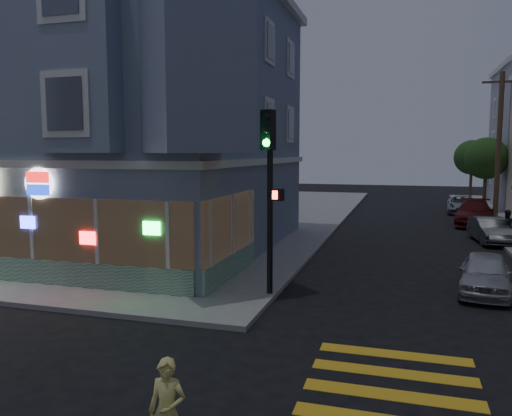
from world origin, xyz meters
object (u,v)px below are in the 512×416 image
at_px(parked_car_d, 463,205).
at_px(street_tree_far, 472,157).
at_px(parked_car_b, 490,230).
at_px(parked_car_a, 485,273).
at_px(parked_car_c, 474,213).
at_px(utility_pole, 499,145).
at_px(running_child, 167,411).
at_px(street_tree_near, 486,159).
at_px(pedestrian_a, 506,226).
at_px(traffic_signal, 270,171).

bearing_deg(parked_car_d, street_tree_far, 84.63).
height_order(parked_car_b, parked_car_d, parked_car_d).
bearing_deg(parked_car_a, parked_car_c, 92.08).
height_order(parked_car_a, parked_car_b, parked_car_a).
xyz_separation_m(utility_pole, parked_car_a, (-2.91, -16.61, -4.17)).
relative_size(running_child, parked_car_b, 0.40).
xyz_separation_m(street_tree_near, running_child, (-8.70, -33.18, -3.18)).
distance_m(street_tree_far, pedestrian_a, 21.64).
relative_size(street_tree_near, parked_car_b, 1.41).
height_order(pedestrian_a, parked_car_a, pedestrian_a).
bearing_deg(pedestrian_a, street_tree_far, -112.91).
relative_size(utility_pole, running_child, 5.93).
relative_size(pedestrian_a, parked_car_b, 0.40).
distance_m(street_tree_far, traffic_signal, 34.44).
distance_m(running_child, parked_car_c, 27.23).
height_order(street_tree_near, parked_car_c, street_tree_near).
height_order(pedestrian_a, traffic_signal, traffic_signal).
distance_m(parked_car_b, parked_car_d, 12.31).
distance_m(utility_pole, running_child, 28.76).
bearing_deg(traffic_signal, parked_car_a, 42.54).
bearing_deg(traffic_signal, parked_car_b, 77.64).
height_order(utility_pole, parked_car_d, utility_pole).
relative_size(street_tree_near, parked_car_c, 1.04).
bearing_deg(pedestrian_a, parked_car_c, -105.22).
xyz_separation_m(street_tree_near, parked_car_d, (-1.50, -0.74, -3.31)).
height_order(parked_car_c, traffic_signal, traffic_signal).
distance_m(street_tree_near, parked_car_b, 13.55).
relative_size(street_tree_far, parked_car_b, 1.41).
xyz_separation_m(parked_car_a, parked_car_c, (1.61, 15.69, 0.11)).
height_order(pedestrian_a, parked_car_c, pedestrian_a).
relative_size(pedestrian_a, parked_car_a, 0.41).
bearing_deg(parked_car_d, parked_car_b, -85.82).
bearing_deg(running_child, pedestrian_a, 66.37).
bearing_deg(utility_pole, running_child, -107.37).
bearing_deg(parked_car_b, running_child, -116.02).
xyz_separation_m(utility_pole, traffic_signal, (-9.18, -19.14, -0.96)).
xyz_separation_m(running_child, traffic_signal, (-0.68, 8.04, 3.08)).
distance_m(street_tree_far, parked_car_b, 21.37).
relative_size(street_tree_far, parked_car_a, 1.44).
bearing_deg(parked_car_b, street_tree_near, 76.81).
bearing_deg(running_child, parked_car_d, 75.38).
xyz_separation_m(parked_car_a, parked_car_d, (1.61, 21.88, -0.00)).
bearing_deg(street_tree_far, running_child, -101.93).
bearing_deg(street_tree_far, traffic_signal, -105.80).
relative_size(running_child, parked_car_d, 0.34).
height_order(street_tree_far, parked_car_a, street_tree_far).
relative_size(running_child, pedestrian_a, 1.00).
xyz_separation_m(parked_car_c, traffic_signal, (-7.88, -18.22, 3.10)).
distance_m(pedestrian_a, parked_car_a, 9.47).
xyz_separation_m(parked_car_c, parked_car_d, (0.00, 6.18, -0.12)).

